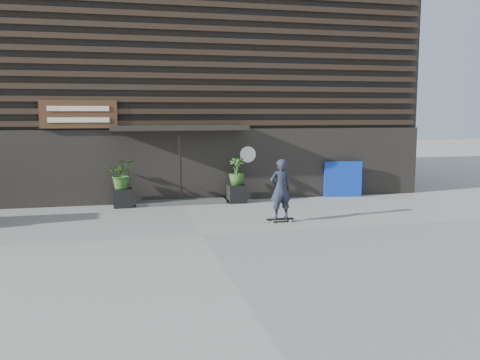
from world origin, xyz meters
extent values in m
plane|color=gray|center=(0.00, 0.00, 0.00)|extent=(80.00, 80.00, 0.00)
cube|color=#454543|center=(0.00, 4.60, 0.06)|extent=(3.00, 0.80, 0.12)
cube|color=black|center=(-1.90, 4.40, 0.30)|extent=(0.60, 0.60, 0.60)
imported|color=#2D591E|center=(-1.90, 4.40, 1.08)|extent=(0.86, 0.75, 0.96)
cube|color=black|center=(1.90, 4.40, 0.30)|extent=(0.60, 0.60, 0.60)
imported|color=#2D591E|center=(1.90, 4.40, 1.08)|extent=(0.54, 0.54, 0.96)
cube|color=#0C2B9D|center=(5.93, 4.70, 0.65)|extent=(1.38, 0.34, 1.30)
cube|color=black|center=(0.00, 10.00, 4.00)|extent=(18.00, 10.00, 8.00)
cube|color=black|center=(0.00, 4.94, 1.25)|extent=(18.00, 0.12, 2.50)
cube|color=#38281E|center=(0.00, 4.88, 2.70)|extent=(17.60, 0.08, 0.18)
cube|color=#38281E|center=(0.00, 4.88, 3.09)|extent=(17.60, 0.08, 0.18)
cube|color=#38281E|center=(0.00, 4.88, 3.48)|extent=(17.60, 0.08, 0.18)
cube|color=#38281E|center=(0.00, 4.88, 3.88)|extent=(17.60, 0.08, 0.18)
cube|color=#38281E|center=(0.00, 4.88, 4.27)|extent=(17.60, 0.08, 0.18)
cube|color=#38281E|center=(0.00, 4.88, 4.66)|extent=(17.60, 0.08, 0.18)
cube|color=#38281E|center=(0.00, 4.88, 5.05)|extent=(17.60, 0.08, 0.18)
cube|color=#38281E|center=(0.00, 4.88, 5.45)|extent=(17.60, 0.08, 0.18)
cube|color=#38281E|center=(0.00, 4.88, 5.84)|extent=(17.60, 0.08, 0.18)
cube|color=#38281E|center=(0.00, 4.88, 6.23)|extent=(17.60, 0.08, 0.18)
cube|color=#38281E|center=(0.00, 4.88, 6.62)|extent=(17.60, 0.08, 0.18)
cube|color=black|center=(0.00, 4.50, 2.55)|extent=(4.50, 1.00, 0.15)
cube|color=black|center=(0.00, 5.10, 1.15)|extent=(2.40, 0.30, 2.30)
cube|color=#38281E|center=(0.00, 4.92, 1.15)|extent=(0.06, 0.10, 2.30)
cube|color=#472B19|center=(-3.20, 4.80, 3.00)|extent=(2.40, 0.10, 0.90)
cube|color=beige|center=(-3.20, 4.73, 3.18)|extent=(1.90, 0.02, 0.16)
cube|color=beige|center=(-3.20, 4.73, 2.82)|extent=(1.90, 0.02, 0.16)
cylinder|color=white|center=(2.40, 4.86, 1.60)|extent=(0.56, 0.03, 0.56)
cube|color=black|center=(2.38, 1.02, 0.09)|extent=(0.78, 0.20, 0.02)
cylinder|color=#A8A8A3|center=(2.12, 0.92, 0.03)|extent=(0.06, 0.03, 0.06)
cylinder|color=beige|center=(2.12, 1.12, 0.03)|extent=(0.06, 0.03, 0.06)
cylinder|color=#ABABA6|center=(2.64, 0.92, 0.03)|extent=(0.06, 0.03, 0.06)
cylinder|color=#ADADA8|center=(2.64, 1.12, 0.03)|extent=(0.06, 0.03, 0.06)
imported|color=#1B2131|center=(2.38, 1.02, 0.94)|extent=(0.64, 0.45, 1.68)
camera|label=1|loc=(-1.89, -12.33, 3.03)|focal=38.04mm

